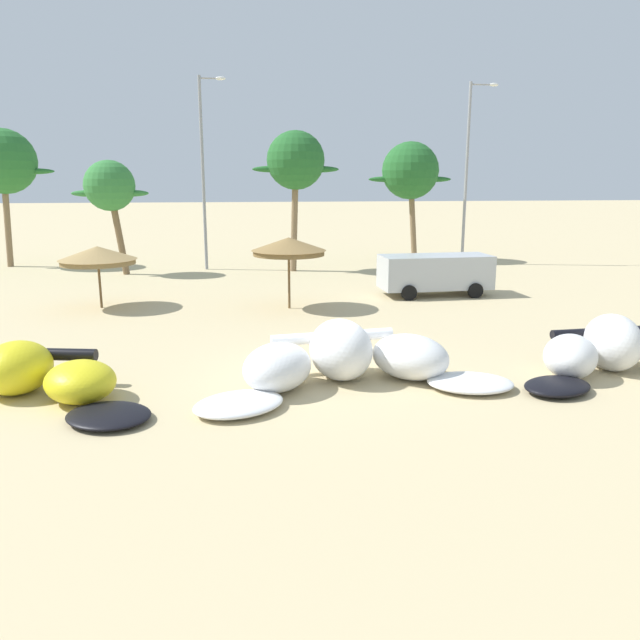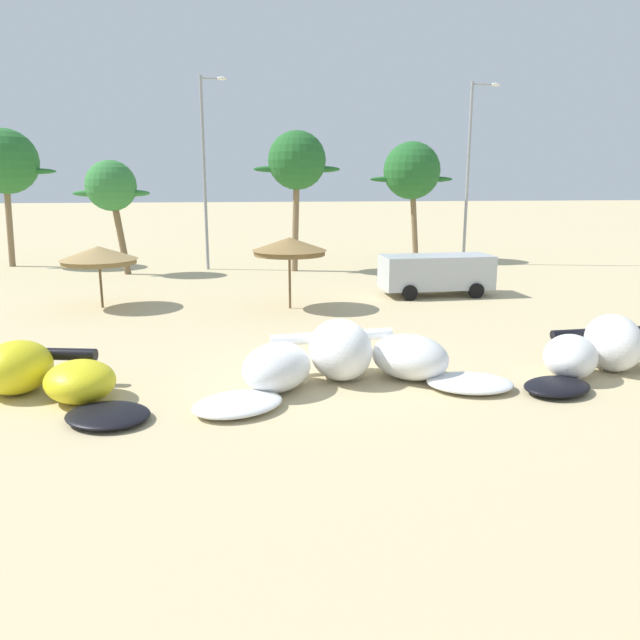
{
  "view_description": "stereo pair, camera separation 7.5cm",
  "coord_description": "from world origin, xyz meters",
  "px_view_note": "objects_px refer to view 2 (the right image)",
  "views": [
    {
      "loc": [
        -2.48,
        -16.34,
        5.23
      ],
      "look_at": [
        0.01,
        2.0,
        1.0
      ],
      "focal_mm": 34.74,
      "sensor_mm": 36.0,
      "label": 1
    },
    {
      "loc": [
        -2.41,
        -16.35,
        5.23
      ],
      "look_at": [
        0.01,
        2.0,
        1.0
      ],
      "focal_mm": 34.74,
      "sensor_mm": 36.0,
      "label": 2
    }
  ],
  "objects_px": {
    "lamppost_west_center": "(470,166)",
    "lamppost_west": "(206,166)",
    "parked_van": "(434,272)",
    "beach_umbrella_near_van": "(99,255)",
    "kite_left_of_center": "(621,353)",
    "beach_umbrella_middle": "(289,246)",
    "palm_left": "(111,187)",
    "kite_left": "(345,361)",
    "palm_left_of_gap": "(297,162)",
    "palm_leftmost": "(5,162)",
    "palm_center_left": "(412,171)",
    "kite_far_left": "(8,378)"
  },
  "relations": [
    {
      "from": "lamppost_west_center",
      "to": "lamppost_west",
      "type": "bearing_deg",
      "value": -178.77
    },
    {
      "from": "parked_van",
      "to": "lamppost_west",
      "type": "xyz_separation_m",
      "value": [
        -10.54,
        9.91,
        4.85
      ]
    },
    {
      "from": "beach_umbrella_near_van",
      "to": "lamppost_west",
      "type": "distance_m",
      "value": 12.1
    },
    {
      "from": "parked_van",
      "to": "lamppost_west_center",
      "type": "relative_size",
      "value": 0.47
    },
    {
      "from": "kite_left_of_center",
      "to": "beach_umbrella_middle",
      "type": "bearing_deg",
      "value": 129.19
    },
    {
      "from": "beach_umbrella_near_van",
      "to": "palm_left",
      "type": "xyz_separation_m",
      "value": [
        -1.09,
        9.42,
        2.6
      ]
    },
    {
      "from": "kite_left",
      "to": "palm_left_of_gap",
      "type": "relative_size",
      "value": 1.07
    },
    {
      "from": "palm_leftmost",
      "to": "palm_left_of_gap",
      "type": "height_order",
      "value": "palm_leftmost"
    },
    {
      "from": "kite_left_of_center",
      "to": "palm_center_left",
      "type": "bearing_deg",
      "value": 88.05
    },
    {
      "from": "kite_left_of_center",
      "to": "parked_van",
      "type": "height_order",
      "value": "parked_van"
    },
    {
      "from": "parked_van",
      "to": "lamppost_west",
      "type": "bearing_deg",
      "value": 136.76
    },
    {
      "from": "beach_umbrella_middle",
      "to": "lamppost_west_center",
      "type": "relative_size",
      "value": 0.28
    },
    {
      "from": "palm_left_of_gap",
      "to": "palm_center_left",
      "type": "bearing_deg",
      "value": 25.5
    },
    {
      "from": "palm_leftmost",
      "to": "palm_center_left",
      "type": "xyz_separation_m",
      "value": [
        24.61,
        -0.49,
        -0.5
      ]
    },
    {
      "from": "beach_umbrella_near_van",
      "to": "beach_umbrella_middle",
      "type": "bearing_deg",
      "value": -8.45
    },
    {
      "from": "beach_umbrella_middle",
      "to": "palm_center_left",
      "type": "bearing_deg",
      "value": 57.69
    },
    {
      "from": "kite_left",
      "to": "palm_leftmost",
      "type": "bearing_deg",
      "value": 123.39
    },
    {
      "from": "kite_far_left",
      "to": "palm_center_left",
      "type": "height_order",
      "value": "palm_center_left"
    },
    {
      "from": "palm_left_of_gap",
      "to": "kite_left",
      "type": "bearing_deg",
      "value": -92.05
    },
    {
      "from": "palm_left_of_gap",
      "to": "palm_center_left",
      "type": "relative_size",
      "value": 1.04
    },
    {
      "from": "kite_left",
      "to": "palm_left",
      "type": "xyz_separation_m",
      "value": [
        -9.44,
        20.41,
        4.17
      ]
    },
    {
      "from": "kite_left",
      "to": "palm_left_of_gap",
      "type": "bearing_deg",
      "value": 87.95
    },
    {
      "from": "palm_leftmost",
      "to": "palm_left",
      "type": "xyz_separation_m",
      "value": [
        6.77,
        -4.18,
        -1.4
      ]
    },
    {
      "from": "parked_van",
      "to": "palm_left_of_gap",
      "type": "xyz_separation_m",
      "value": [
        -5.42,
        8.56,
        5.08
      ]
    },
    {
      "from": "beach_umbrella_middle",
      "to": "palm_leftmost",
      "type": "bearing_deg",
      "value": 136.6
    },
    {
      "from": "kite_far_left",
      "to": "beach_umbrella_middle",
      "type": "height_order",
      "value": "beach_umbrella_middle"
    },
    {
      "from": "kite_left_of_center",
      "to": "palm_left",
      "type": "height_order",
      "value": "palm_left"
    },
    {
      "from": "kite_left",
      "to": "kite_left_of_center",
      "type": "distance_m",
      "value": 7.58
    },
    {
      "from": "kite_far_left",
      "to": "palm_left",
      "type": "xyz_separation_m",
      "value": [
        -1.13,
        20.44,
        4.28
      ]
    },
    {
      "from": "kite_far_left",
      "to": "kite_left",
      "type": "relative_size",
      "value": 0.97
    },
    {
      "from": "kite_left_of_center",
      "to": "beach_umbrella_near_van",
      "type": "bearing_deg",
      "value": 144.89
    },
    {
      "from": "palm_center_left",
      "to": "kite_far_left",
      "type": "bearing_deg",
      "value": -124.71
    },
    {
      "from": "palm_leftmost",
      "to": "palm_center_left",
      "type": "bearing_deg",
      "value": -1.13
    },
    {
      "from": "beach_umbrella_near_van",
      "to": "palm_center_left",
      "type": "xyz_separation_m",
      "value": [
        16.75,
        13.11,
        3.5
      ]
    },
    {
      "from": "kite_left_of_center",
      "to": "kite_left",
      "type": "bearing_deg",
      "value": 178.43
    },
    {
      "from": "kite_left_of_center",
      "to": "palm_leftmost",
      "type": "xyz_separation_m",
      "value": [
        -23.79,
        24.8,
        5.58
      ]
    },
    {
      "from": "kite_left_of_center",
      "to": "parked_van",
      "type": "bearing_deg",
      "value": 96.74
    },
    {
      "from": "palm_leftmost",
      "to": "lamppost_west",
      "type": "height_order",
      "value": "lamppost_west"
    },
    {
      "from": "kite_left_of_center",
      "to": "beach_umbrella_middle",
      "type": "height_order",
      "value": "beach_umbrella_middle"
    },
    {
      "from": "palm_left",
      "to": "palm_left_of_gap",
      "type": "xyz_separation_m",
      "value": [
        10.17,
        0.03,
        1.38
      ]
    },
    {
      "from": "palm_leftmost",
      "to": "kite_left",
      "type": "bearing_deg",
      "value": -56.61
    },
    {
      "from": "kite_far_left",
      "to": "palm_leftmost",
      "type": "bearing_deg",
      "value": 107.79
    },
    {
      "from": "beach_umbrella_middle",
      "to": "palm_left",
      "type": "height_order",
      "value": "palm_left"
    },
    {
      "from": "palm_center_left",
      "to": "lamppost_west_center",
      "type": "distance_m",
      "value": 3.68
    },
    {
      "from": "kite_left_of_center",
      "to": "palm_left",
      "type": "relative_size",
      "value": 1.15
    },
    {
      "from": "kite_left",
      "to": "lamppost_west_center",
      "type": "xyz_separation_m",
      "value": [
        11.5,
        22.14,
        5.37
      ]
    },
    {
      "from": "palm_leftmost",
      "to": "lamppost_west",
      "type": "xyz_separation_m",
      "value": [
        11.82,
        -2.79,
        -0.25
      ]
    },
    {
      "from": "lamppost_west_center",
      "to": "beach_umbrella_near_van",
      "type": "bearing_deg",
      "value": -150.68
    },
    {
      "from": "lamppost_west_center",
      "to": "palm_center_left",
      "type": "bearing_deg",
      "value": 147.54
    },
    {
      "from": "beach_umbrella_middle",
      "to": "parked_van",
      "type": "xyz_separation_m",
      "value": [
        6.76,
        2.05,
        -1.47
      ]
    }
  ]
}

